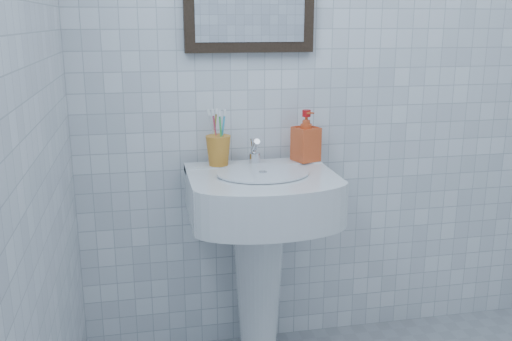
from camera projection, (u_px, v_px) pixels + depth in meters
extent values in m
cube|color=white|center=(348.00, 49.00, 2.29)|extent=(2.20, 0.02, 2.50)
cone|color=white|center=(259.00, 287.00, 2.26)|extent=(0.21, 0.21, 0.67)
cube|color=white|center=(261.00, 194.00, 2.12)|extent=(0.54, 0.38, 0.16)
cube|color=white|center=(253.00, 166.00, 2.24)|extent=(0.54, 0.10, 0.03)
cylinder|color=white|center=(263.00, 173.00, 2.07)|extent=(0.34, 0.34, 0.01)
cylinder|color=silver|center=(255.00, 158.00, 2.21)|extent=(0.04, 0.04, 0.04)
cylinder|color=silver|center=(255.00, 146.00, 2.18)|extent=(0.02, 0.08, 0.07)
cylinder|color=silver|center=(254.00, 149.00, 2.21)|extent=(0.03, 0.04, 0.08)
imported|color=red|center=(306.00, 136.00, 2.24)|extent=(0.12, 0.12, 0.20)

